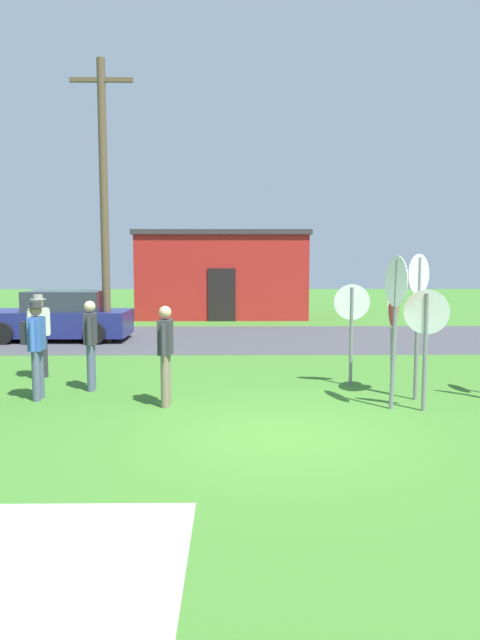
{
  "coord_description": "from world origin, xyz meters",
  "views": [
    {
      "loc": [
        -0.59,
        -7.91,
        2.46
      ],
      "look_at": [
        -0.46,
        3.13,
        1.3
      ],
      "focal_mm": 32.56,
      "sensor_mm": 36.0,
      "label": 1
    }
  ],
  "objects_px": {
    "stop_sign_far_back": "(418,302)",
    "person_holding_notes": "(166,350)",
    "person_in_dark_shirt": "(36,343)",
    "stop_sign_leaning_right": "(393,318)",
    "stop_sign_low_front": "(352,318)",
    "person_on_left": "(91,340)",
    "parked_car_on_street": "(60,318)",
    "utility_pole": "(104,197)",
    "person_near_signs": "(39,331)",
    "stop_sign_rear_right": "(396,304)",
    "stop_sign_leaning_left": "(426,329)"
  },
  "relations": [
    {
      "from": "stop_sign_low_front",
      "to": "person_in_dark_shirt",
      "type": "xyz_separation_m",
      "value": [
        -5.74,
        -1.08,
        -0.33
      ]
    },
    {
      "from": "parked_car_on_street",
      "to": "person_near_signs",
      "type": "xyz_separation_m",
      "value": [
        1.27,
        -5.69,
        0.3
      ]
    },
    {
      "from": "parked_car_on_street",
      "to": "person_in_dark_shirt",
      "type": "height_order",
      "value": "person_in_dark_shirt"
    },
    {
      "from": "person_holding_notes",
      "to": "person_near_signs",
      "type": "relative_size",
      "value": 0.97
    },
    {
      "from": "parked_car_on_street",
      "to": "person_on_left",
      "type": "bearing_deg",
      "value": -69.05
    },
    {
      "from": "stop_sign_far_back",
      "to": "person_holding_notes",
      "type": "bearing_deg",
      "value": -174.88
    },
    {
      "from": "parked_car_on_street",
      "to": "person_holding_notes",
      "type": "bearing_deg",
      "value": -62.62
    },
    {
      "from": "stop_sign_leaning_right",
      "to": "stop_sign_rear_right",
      "type": "distance_m",
      "value": 1.14
    },
    {
      "from": "stop_sign_leaning_right",
      "to": "stop_sign_low_front",
      "type": "bearing_deg",
      "value": 129.67
    },
    {
      "from": "utility_pole",
      "to": "stop_sign_leaning_left",
      "type": "bearing_deg",
      "value": -49.27
    },
    {
      "from": "stop_sign_rear_right",
      "to": "stop_sign_leaning_left",
      "type": "relative_size",
      "value": 1.27
    },
    {
      "from": "stop_sign_far_back",
      "to": "stop_sign_rear_right",
      "type": "xyz_separation_m",
      "value": [
        -0.56,
        -0.62,
        0.01
      ]
    },
    {
      "from": "utility_pole",
      "to": "stop_sign_leaning_right",
      "type": "relative_size",
      "value": 3.96
    },
    {
      "from": "person_on_left",
      "to": "person_near_signs",
      "type": "relative_size",
      "value": 0.97
    },
    {
      "from": "utility_pole",
      "to": "person_near_signs",
      "type": "height_order",
      "value": "utility_pole"
    },
    {
      "from": "person_holding_notes",
      "to": "person_in_dark_shirt",
      "type": "bearing_deg",
      "value": 168.65
    },
    {
      "from": "stop_sign_leaning_right",
      "to": "stop_sign_leaning_left",
      "type": "bearing_deg",
      "value": -80.34
    },
    {
      "from": "utility_pole",
      "to": "stop_sign_far_back",
      "type": "bearing_deg",
      "value": -46.01
    },
    {
      "from": "parked_car_on_street",
      "to": "stop_sign_low_front",
      "type": "height_order",
      "value": "stop_sign_low_front"
    },
    {
      "from": "person_on_left",
      "to": "stop_sign_leaning_left",
      "type": "bearing_deg",
      "value": -15.28
    },
    {
      "from": "utility_pole",
      "to": "person_on_left",
      "type": "distance_m",
      "value": 7.27
    },
    {
      "from": "stop_sign_leaning_left",
      "to": "person_near_signs",
      "type": "height_order",
      "value": "stop_sign_leaning_left"
    },
    {
      "from": "stop_sign_far_back",
      "to": "person_on_left",
      "type": "bearing_deg",
      "value": 172.07
    },
    {
      "from": "utility_pole",
      "to": "person_on_left",
      "type": "height_order",
      "value": "utility_pole"
    },
    {
      "from": "person_holding_notes",
      "to": "person_on_left",
      "type": "xyz_separation_m",
      "value": [
        -1.54,
        1.21,
        0.0
      ]
    },
    {
      "from": "person_holding_notes",
      "to": "person_near_signs",
      "type": "bearing_deg",
      "value": 141.08
    },
    {
      "from": "stop_sign_leaning_right",
      "to": "stop_sign_rear_right",
      "type": "relative_size",
      "value": 0.82
    },
    {
      "from": "parked_car_on_street",
      "to": "stop_sign_far_back",
      "type": "distance_m",
      "value": 11.45
    },
    {
      "from": "parked_car_on_street",
      "to": "stop_sign_far_back",
      "type": "relative_size",
      "value": 1.69
    },
    {
      "from": "utility_pole",
      "to": "person_in_dark_shirt",
      "type": "distance_m",
      "value": 7.84
    },
    {
      "from": "utility_pole",
      "to": "person_holding_notes",
      "type": "xyz_separation_m",
      "value": [
        2.63,
        -7.6,
        -3.3
      ]
    },
    {
      "from": "stop_sign_low_front",
      "to": "person_holding_notes",
      "type": "relative_size",
      "value": 1.17
    },
    {
      "from": "stop_sign_leaning_left",
      "to": "person_near_signs",
      "type": "distance_m",
      "value": 7.61
    },
    {
      "from": "utility_pole",
      "to": "person_near_signs",
      "type": "distance_m",
      "value": 6.21
    },
    {
      "from": "stop_sign_low_front",
      "to": "utility_pole",
      "type": "bearing_deg",
      "value": 135.03
    },
    {
      "from": "parked_car_on_street",
      "to": "person_on_left",
      "type": "relative_size",
      "value": 2.55
    },
    {
      "from": "stop_sign_low_front",
      "to": "stop_sign_leaning_left",
      "type": "bearing_deg",
      "value": -67.2
    },
    {
      "from": "person_near_signs",
      "to": "person_holding_notes",
      "type": "bearing_deg",
      "value": -38.92
    },
    {
      "from": "stop_sign_leaning_right",
      "to": "stop_sign_leaning_left",
      "type": "distance_m",
      "value": 1.21
    },
    {
      "from": "stop_sign_far_back",
      "to": "stop_sign_low_front",
      "type": "relative_size",
      "value": 1.29
    },
    {
      "from": "person_in_dark_shirt",
      "to": "stop_sign_leaning_right",
      "type": "bearing_deg",
      "value": 3.21
    },
    {
      "from": "utility_pole",
      "to": "stop_sign_low_front",
      "type": "distance_m",
      "value": 9.04
    },
    {
      "from": "parked_car_on_street",
      "to": "stop_sign_low_front",
      "type": "bearing_deg",
      "value": -40.46
    },
    {
      "from": "stop_sign_rear_right",
      "to": "person_holding_notes",
      "type": "distance_m",
      "value": 3.86
    },
    {
      "from": "stop_sign_far_back",
      "to": "person_holding_notes",
      "type": "distance_m",
      "value": 4.42
    },
    {
      "from": "stop_sign_far_back",
      "to": "stop_sign_leaning_left",
      "type": "bearing_deg",
      "value": -97.49
    },
    {
      "from": "utility_pole",
      "to": "stop_sign_low_front",
      "type": "xyz_separation_m",
      "value": [
        6.05,
        -6.05,
        -2.92
      ]
    },
    {
      "from": "person_holding_notes",
      "to": "parked_car_on_street",
      "type": "bearing_deg",
      "value": 117.38
    },
    {
      "from": "stop_sign_far_back",
      "to": "stop_sign_low_front",
      "type": "xyz_separation_m",
      "value": [
        -0.91,
        1.16,
        -0.39
      ]
    },
    {
      "from": "stop_sign_low_front",
      "to": "stop_sign_leaning_right",
      "type": "bearing_deg",
      "value": -50.33
    }
  ]
}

